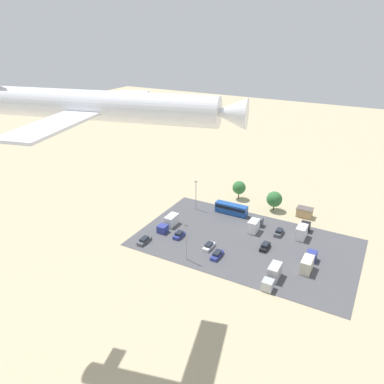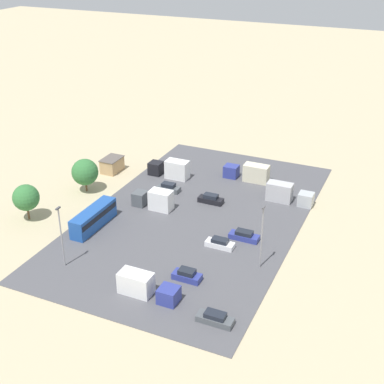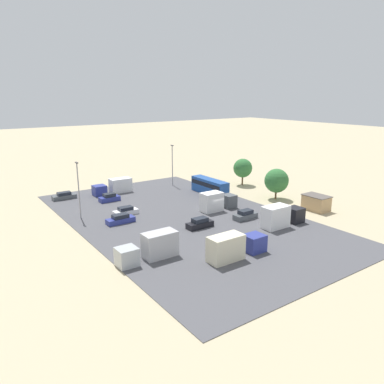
% 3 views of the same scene
% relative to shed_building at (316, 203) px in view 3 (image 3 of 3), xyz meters
% --- Properties ---
extents(ground_plane, '(400.00, 400.00, 0.00)m').
position_rel_shed_building_xyz_m(ground_plane, '(10.08, 15.59, -1.41)').
color(ground_plane, tan).
extents(parking_lot_surface, '(57.40, 34.06, 0.08)m').
position_rel_shed_building_xyz_m(parking_lot_surface, '(10.08, 22.73, -1.37)').
color(parking_lot_surface, '#4C4C51').
rests_on(parking_lot_surface, ground).
extents(shed_building, '(4.72, 3.24, 2.81)m').
position_rel_shed_building_xyz_m(shed_building, '(0.00, 0.00, 0.00)').
color(shed_building, tan).
rests_on(shed_building, ground).
extents(bus, '(10.07, 2.47, 3.20)m').
position_rel_shed_building_xyz_m(bus, '(20.17, 9.10, 0.39)').
color(bus, '#1E4C9E').
rests_on(bus, ground).
extents(parked_car_0, '(1.73, 4.40, 1.42)m').
position_rel_shed_building_xyz_m(parked_car_0, '(17.47, 29.90, -0.74)').
color(parked_car_0, silver).
rests_on(parked_car_0, ground).
extents(parked_car_1, '(1.76, 4.65, 1.45)m').
position_rel_shed_building_xyz_m(parked_car_1, '(33.85, 35.74, -0.73)').
color(parked_car_1, '#4C5156').
rests_on(parked_car_1, ground).
extents(parked_car_2, '(1.76, 4.27, 1.60)m').
position_rel_shed_building_xyz_m(parked_car_2, '(3.54, 14.25, -0.67)').
color(parked_car_2, '#4C5156').
rests_on(parked_car_2, ground).
extents(parked_car_3, '(1.77, 4.68, 1.50)m').
position_rel_shed_building_xyz_m(parked_car_3, '(13.90, 32.52, -0.71)').
color(parked_car_3, navy).
rests_on(parked_car_3, ground).
extents(parked_car_4, '(1.71, 4.43, 1.61)m').
position_rel_shed_building_xyz_m(parked_car_4, '(4.60, 23.08, -0.66)').
color(parked_car_4, black).
rests_on(parked_car_4, ground).
extents(parked_car_5, '(1.82, 4.02, 1.59)m').
position_rel_shed_building_xyz_m(parked_car_5, '(27.13, 28.85, -0.67)').
color(parked_car_5, navy).
rests_on(parked_car_5, ground).
extents(parked_truck_0, '(2.45, 7.14, 3.46)m').
position_rel_shed_building_xyz_m(parked_truck_0, '(10.37, 15.08, 0.25)').
color(parked_truck_0, '#4C5156').
rests_on(parked_truck_0, ground).
extents(parked_truck_1, '(2.47, 8.33, 3.01)m').
position_rel_shed_building_xyz_m(parked_truck_1, '(32.54, 25.31, 0.05)').
color(parked_truck_1, navy).
rests_on(parked_truck_1, ground).
extents(parked_truck_2, '(2.36, 8.72, 3.35)m').
position_rel_shed_building_xyz_m(parked_truck_2, '(-7.09, 26.16, 0.20)').
color(parked_truck_2, navy).
rests_on(parked_truck_2, ground).
extents(parked_truck_3, '(2.46, 8.07, 3.56)m').
position_rel_shed_building_xyz_m(parked_truck_3, '(-2.26, 11.94, 0.30)').
color(parked_truck_3, black).
rests_on(parked_truck_3, ground).
extents(parked_truck_4, '(2.36, 8.22, 3.34)m').
position_rel_shed_building_xyz_m(parked_truck_4, '(-1.20, 35.14, 0.19)').
color(parked_truck_4, '#ADB2B7').
rests_on(parked_truck_4, ground).
extents(tree_near_shed, '(4.85, 4.85, 6.23)m').
position_rel_shed_building_xyz_m(tree_near_shed, '(9.52, 0.35, 2.38)').
color(tree_near_shed, brown).
rests_on(tree_near_shed, ground).
extents(tree_apron_mid, '(4.39, 4.39, 6.21)m').
position_rel_shed_building_xyz_m(tree_apron_mid, '(22.39, -2.30, 2.60)').
color(tree_apron_mid, brown).
rests_on(tree_apron_mid, ground).
extents(light_pole_lot_centre, '(0.90, 0.28, 9.76)m').
position_rel_shed_building_xyz_m(light_pole_lot_centre, '(20.13, 37.06, 3.98)').
color(light_pole_lot_centre, gray).
rests_on(light_pole_lot_centre, ground).
extents(light_pole_lot_edge, '(0.90, 0.28, 9.40)m').
position_rel_shed_building_xyz_m(light_pole_lot_edge, '(31.24, 11.45, 3.80)').
color(light_pole_lot_edge, gray).
rests_on(light_pole_lot_edge, ground).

